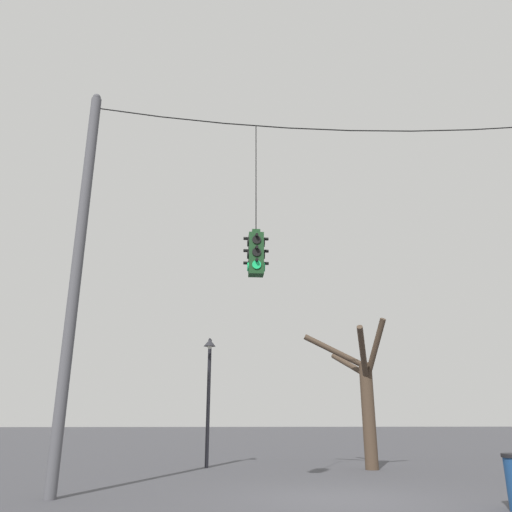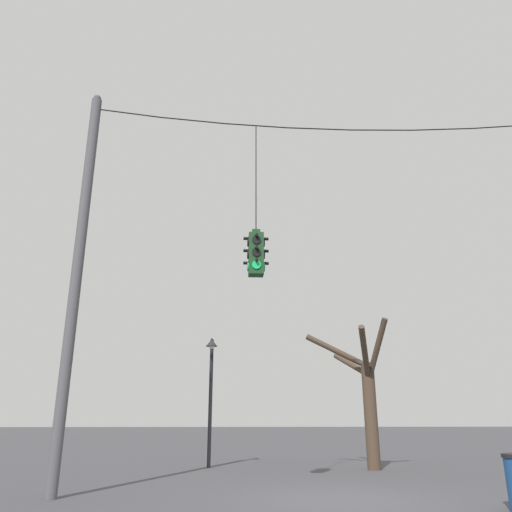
{
  "view_description": "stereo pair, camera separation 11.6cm",
  "coord_description": "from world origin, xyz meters",
  "px_view_note": "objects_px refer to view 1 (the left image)",
  "views": [
    {
      "loc": [
        -2.4,
        -10.42,
        1.47
      ],
      "look_at": [
        -1.61,
        0.41,
        5.03
      ],
      "focal_mm": 35.0,
      "sensor_mm": 36.0,
      "label": 1
    },
    {
      "loc": [
        -2.29,
        -10.43,
        1.47
      ],
      "look_at": [
        -1.61,
        0.41,
        5.03
      ],
      "focal_mm": 35.0,
      "sensor_mm": 36.0,
      "label": 2
    }
  ],
  "objects_px": {
    "utility_pole_left": "(76,271)",
    "street_lamp": "(209,376)",
    "traffic_light_near_right_pole": "(256,253)",
    "bare_tree": "(364,394)"
  },
  "relations": [
    {
      "from": "utility_pole_left",
      "to": "street_lamp",
      "type": "distance_m",
      "value": 7.08
    },
    {
      "from": "utility_pole_left",
      "to": "traffic_light_near_right_pole",
      "type": "distance_m",
      "value": 4.02
    },
    {
      "from": "traffic_light_near_right_pole",
      "to": "bare_tree",
      "type": "xyz_separation_m",
      "value": [
        3.85,
        5.36,
        -2.86
      ]
    },
    {
      "from": "street_lamp",
      "to": "utility_pole_left",
      "type": "bearing_deg",
      "value": -114.73
    },
    {
      "from": "street_lamp",
      "to": "bare_tree",
      "type": "height_order",
      "value": "bare_tree"
    },
    {
      "from": "street_lamp",
      "to": "bare_tree",
      "type": "xyz_separation_m",
      "value": [
        4.96,
        -0.88,
        -0.58
      ]
    },
    {
      "from": "traffic_light_near_right_pole",
      "to": "utility_pole_left",
      "type": "bearing_deg",
      "value": 180.0
    },
    {
      "from": "utility_pole_left",
      "to": "bare_tree",
      "type": "height_order",
      "value": "utility_pole_left"
    },
    {
      "from": "traffic_light_near_right_pole",
      "to": "street_lamp",
      "type": "bearing_deg",
      "value": 100.13
    },
    {
      "from": "traffic_light_near_right_pole",
      "to": "street_lamp",
      "type": "distance_m",
      "value": 6.73
    }
  ]
}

